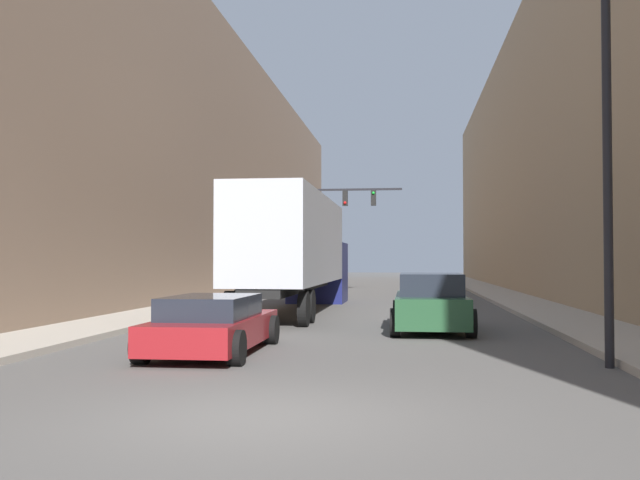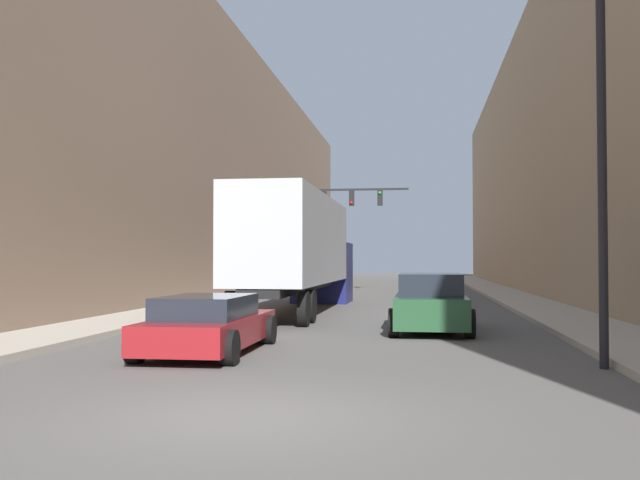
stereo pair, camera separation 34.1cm
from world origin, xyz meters
The scene contains 10 objects.
ground_plane centered at (0.00, 0.00, 0.00)m, with size 200.00×200.00×0.00m, color #565451.
sidewalk_right centered at (6.56, 30.00, 0.07)m, with size 2.37×80.00×0.15m.
sidewalk_left centered at (-6.56, 30.00, 0.07)m, with size 2.37×80.00×0.15m.
building_right centered at (10.75, 30.00, 7.74)m, with size 6.00×80.00×15.48m.
building_left centered at (-10.75, 30.00, 7.30)m, with size 6.00×80.00×14.60m.
semi_truck centered at (-2.21, 17.23, 2.27)m, with size 2.43×14.28×4.06m.
sedan_car centered at (-2.14, 5.65, 0.57)m, with size 2.00×4.60×1.16m.
suv_car centered at (2.36, 10.87, 0.73)m, with size 2.06×4.85×1.52m.
traffic_signal_gantry centered at (-3.40, 33.37, 4.54)m, with size 6.78×0.35×6.33m.
street_lamp centered at (5.23, 4.57, 4.63)m, with size 0.44×0.44×7.28m.
Camera 2 is at (2.09, -8.31, 1.87)m, focal length 40.00 mm.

